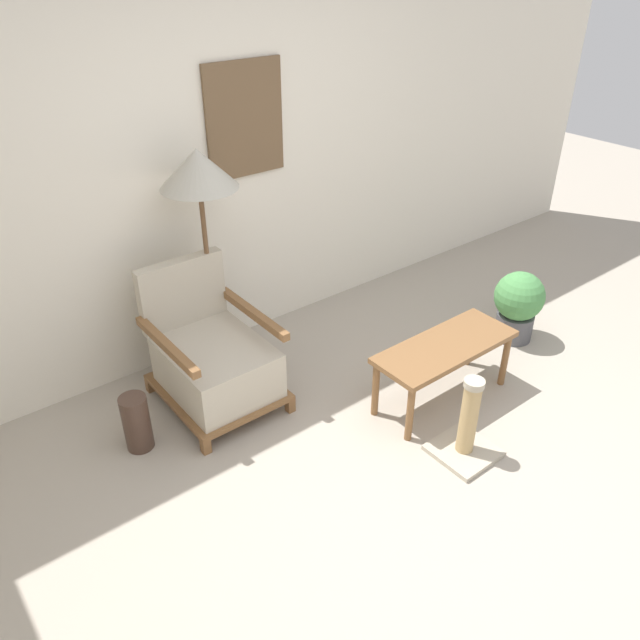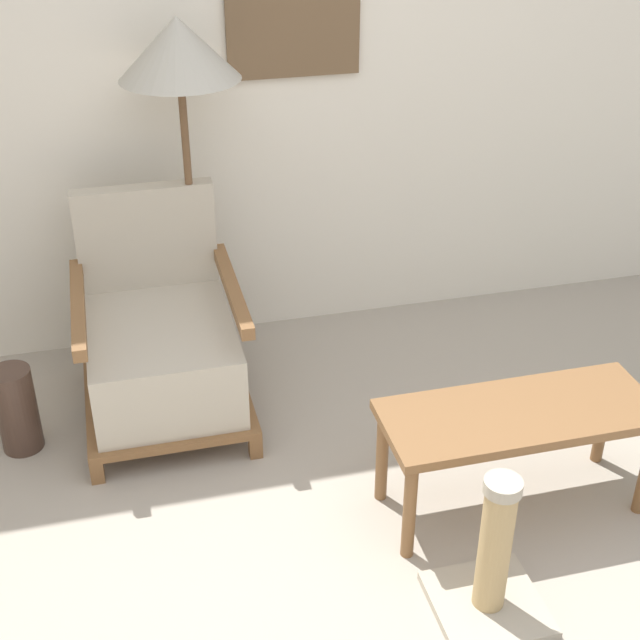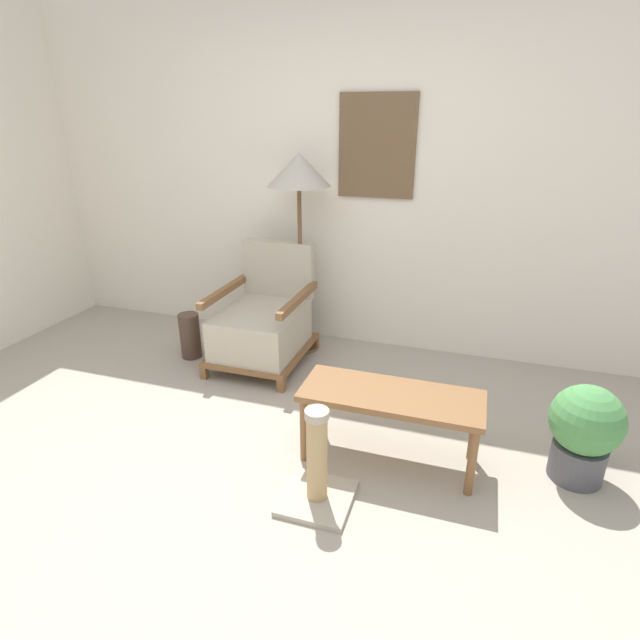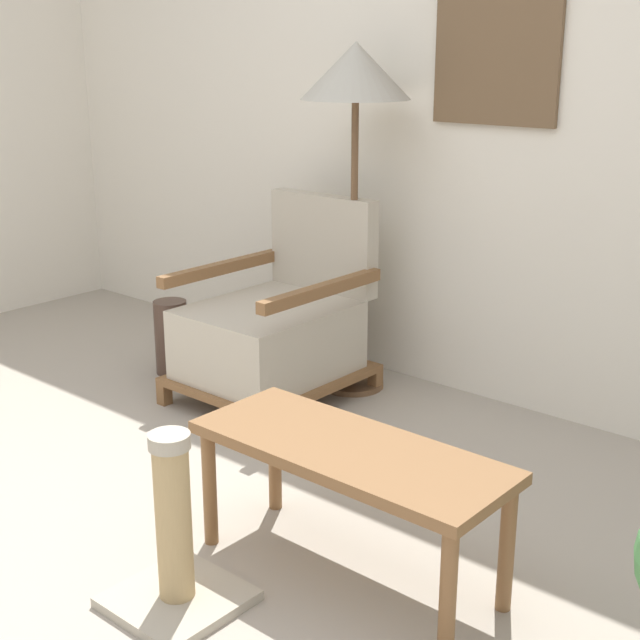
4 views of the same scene
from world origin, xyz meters
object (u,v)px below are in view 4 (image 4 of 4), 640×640
Objects in this scene: coffee_table at (349,464)px; vase at (171,337)px; armchair at (276,329)px; floor_lamp at (356,88)px; scratching_post at (175,550)px.

coffee_table is 2.68× the size of vase.
armchair is 0.91× the size of coffee_table.
armchair is 0.57× the size of floor_lamp.
armchair is at bearing 11.31° from vase.
coffee_table is 1.88m from vase.
floor_lamp is at bearing 58.21° from armchair.
vase is at bearing 140.09° from scratching_post.
armchair is 1.44m from coffee_table.
coffee_table is (0.94, -1.19, -0.97)m from floor_lamp.
floor_lamp is 1.60× the size of coffee_table.
coffee_table is 0.54m from scratching_post.
scratching_post reaches higher than coffee_table.
armchair is at bearing 123.25° from scratching_post.
vase is 0.68× the size of scratching_post.
armchair is 2.43× the size of vase.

